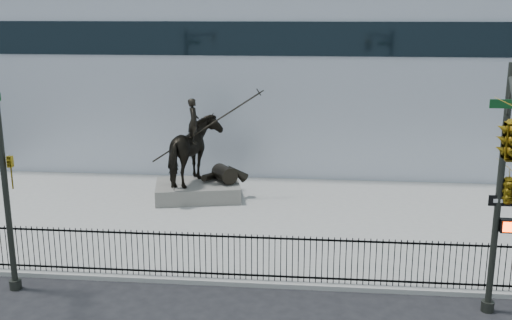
# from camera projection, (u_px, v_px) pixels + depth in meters

# --- Properties ---
(ground) EXTENTS (120.00, 120.00, 0.00)m
(ground) POSITION_uv_depth(u_px,v_px,m) (242.00, 303.00, 17.46)
(ground) COLOR black
(ground) RESTS_ON ground
(plaza) EXTENTS (30.00, 12.00, 0.15)m
(plaza) POSITION_uv_depth(u_px,v_px,m) (263.00, 220.00, 24.20)
(plaza) COLOR gray
(plaza) RESTS_ON ground
(building) EXTENTS (44.00, 14.00, 9.00)m
(building) POSITION_uv_depth(u_px,v_px,m) (282.00, 76.00, 35.68)
(building) COLOR #B1B8C1
(building) RESTS_ON ground
(picket_fence) EXTENTS (22.10, 0.10, 1.50)m
(picket_fence) POSITION_uv_depth(u_px,v_px,m) (246.00, 257.00, 18.45)
(picket_fence) COLOR black
(picket_fence) RESTS_ON plaza
(statue_plinth) EXTENTS (4.13, 3.25, 0.69)m
(statue_plinth) POSITION_uv_depth(u_px,v_px,m) (198.00, 191.00, 26.68)
(statue_plinth) COLOR #5F5C56
(statue_plinth) RESTS_ON plaza
(equestrian_statue) EXTENTS (4.61, 3.37, 3.99)m
(equestrian_statue) POSITION_uv_depth(u_px,v_px,m) (198.00, 152.00, 26.26)
(equestrian_statue) COLOR black
(equestrian_statue) RESTS_ON statue_plinth
(traffic_signal_right) EXTENTS (2.17, 6.86, 7.00)m
(traffic_signal_right) POSITION_uv_depth(u_px,v_px,m) (509.00, 164.00, 13.73)
(traffic_signal_right) COLOR black
(traffic_signal_right) RESTS_ON ground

